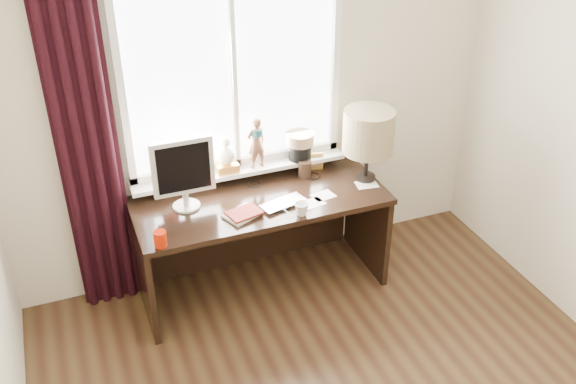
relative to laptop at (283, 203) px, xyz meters
name	(u,v)px	position (x,y,z in m)	size (l,w,h in m)	color
wall_back	(255,100)	(-0.01, 0.51, 0.54)	(3.50, 2.60, 0.00)	beige
laptop	(283,203)	(0.00, 0.00, 0.00)	(0.31, 0.20, 0.02)	silver
mug	(302,209)	(0.07, -0.15, 0.03)	(0.09, 0.09, 0.09)	white
red_cup	(160,239)	(-0.85, -0.16, 0.04)	(0.08, 0.08, 0.10)	#A91700
window	(238,104)	(-0.15, 0.46, 0.55)	(1.52, 0.22, 1.40)	white
curtain	(89,158)	(-1.14, 0.41, 0.35)	(0.38, 0.09, 2.25)	black
desk	(257,221)	(-0.11, 0.23, -0.26)	(1.70, 0.70, 0.75)	black
monitor	(183,170)	(-0.60, 0.21, 0.27)	(0.40, 0.18, 0.49)	beige
notebook_stack	(243,214)	(-0.29, -0.03, 0.00)	(0.27, 0.24, 0.03)	beige
brush_holder	(305,169)	(0.28, 0.30, 0.05)	(0.09, 0.09, 0.25)	black
icon_frame	(316,161)	(0.40, 0.37, 0.05)	(0.10, 0.04, 0.13)	gold
table_lamp	(369,132)	(0.66, 0.11, 0.35)	(0.35, 0.35, 0.52)	black
loose_papers	(335,194)	(0.37, 0.00, -0.01)	(0.61, 0.23, 0.00)	white
desk_cables	(283,191)	(0.06, 0.16, -0.01)	(0.54, 0.49, 0.01)	black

